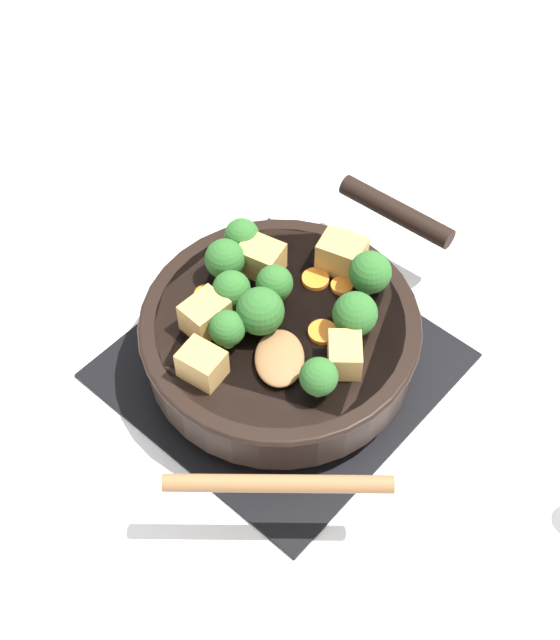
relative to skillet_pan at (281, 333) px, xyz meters
name	(u,v)px	position (x,y,z in m)	size (l,w,h in m)	color
ground_plane	(280,366)	(0.00, 0.00, -0.06)	(2.40, 2.40, 0.00)	white
front_burner_grate	(280,360)	(0.00, 0.00, -0.05)	(0.31, 0.31, 0.03)	black
skillet_pan	(281,333)	(0.00, 0.00, 0.00)	(0.29, 0.37, 0.06)	black
wooden_spoon	(279,421)	(-0.08, 0.09, 0.03)	(0.21, 0.21, 0.02)	olive
tofu_cube_center_large	(202,364)	(0.01, 0.10, 0.04)	(0.04, 0.03, 0.03)	tan
tofu_cube_near_handle	(205,315)	(0.05, 0.06, 0.04)	(0.04, 0.03, 0.03)	tan
tofu_cube_east_chunk	(261,259)	(0.06, -0.04, 0.04)	(0.04, 0.03, 0.03)	tan
tofu_cube_west_chunk	(343,357)	(-0.08, 0.00, 0.04)	(0.04, 0.03, 0.03)	tan
tofu_cube_back_piece	(341,253)	(0.00, -0.09, 0.04)	(0.05, 0.04, 0.04)	tan
broccoli_floret_near_spoon	(225,259)	(0.08, 0.00, 0.05)	(0.04, 0.04, 0.05)	#709956
broccoli_floret_center_top	(274,284)	(0.02, -0.01, 0.05)	(0.04, 0.04, 0.05)	#709956
broccoli_floret_east_rim	(319,377)	(-0.08, 0.04, 0.05)	(0.04, 0.04, 0.04)	#709956
broccoli_floret_west_rim	(355,314)	(-0.06, -0.03, 0.05)	(0.04, 0.04, 0.05)	#709956
broccoli_floret_north_edge	(242,236)	(0.09, -0.04, 0.05)	(0.04, 0.04, 0.04)	#709956
broccoli_floret_south_cluster	(227,329)	(0.02, 0.06, 0.05)	(0.04, 0.04, 0.04)	#709956
broccoli_floret_mid_floret	(370,273)	(-0.04, -0.09, 0.05)	(0.04, 0.04, 0.05)	#709956
broccoli_floret_small_inner	(232,290)	(0.05, 0.02, 0.05)	(0.04, 0.04, 0.05)	#709956
broccoli_floret_tall_stem	(260,311)	(0.01, 0.02, 0.05)	(0.05, 0.05, 0.05)	#709956
carrot_slice_orange_thin	(342,286)	(-0.02, -0.07, 0.03)	(0.02, 0.02, 0.01)	orange
carrot_slice_near_center	(315,279)	(0.01, -0.06, 0.03)	(0.03, 0.03, 0.01)	orange
carrot_slice_edge_slice	(322,332)	(-0.04, -0.01, 0.03)	(0.03, 0.03, 0.01)	orange
carrot_slice_under_broccoli	(206,295)	(0.08, 0.03, 0.03)	(0.02, 0.02, 0.01)	orange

